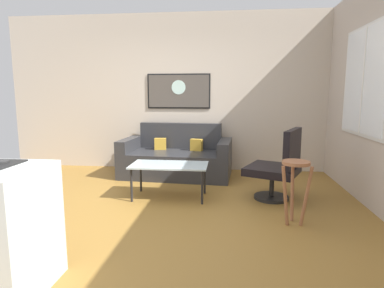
{
  "coord_description": "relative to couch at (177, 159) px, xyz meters",
  "views": [
    {
      "loc": [
        0.88,
        -3.51,
        1.39
      ],
      "look_at": [
        0.39,
        0.9,
        0.7
      ],
      "focal_mm": 30.47,
      "sensor_mm": 36.0,
      "label": 1
    }
  ],
  "objects": [
    {
      "name": "ground",
      "position": [
        -0.03,
        -1.86,
        -0.31
      ],
      "size": [
        6.4,
        6.4,
        0.04
      ],
      "primitive_type": "cube",
      "color": "olive"
    },
    {
      "name": "back_wall",
      "position": [
        -0.03,
        0.56,
        1.11
      ],
      "size": [
        6.4,
        0.05,
        2.8
      ],
      "primitive_type": "cube",
      "color": "beige",
      "rests_on": "ground"
    },
    {
      "name": "couch",
      "position": [
        0.0,
        0.0,
        0.0
      ],
      "size": [
        1.87,
        1.03,
        0.87
      ],
      "color": "#2E2E32",
      "rests_on": "ground"
    },
    {
      "name": "coffee_table",
      "position": [
        0.09,
        -1.19,
        0.13
      ],
      "size": [
        1.02,
        0.54,
        0.46
      ],
      "color": "silver",
      "rests_on": "ground"
    },
    {
      "name": "armchair",
      "position": [
        1.52,
        -1.13,
        0.16
      ],
      "size": [
        0.83,
        0.84,
        0.95
      ],
      "color": "black",
      "rests_on": "ground"
    },
    {
      "name": "bar_stool",
      "position": [
        1.57,
        -1.93,
        0.22
      ],
      "size": [
        0.34,
        0.33,
        0.69
      ],
      "color": "#9A603F",
      "rests_on": "ground"
    },
    {
      "name": "wall_painting",
      "position": [
        -0.04,
        0.52,
        1.14
      ],
      "size": [
        1.14,
        0.03,
        0.62
      ],
      "color": "black"
    },
    {
      "name": "window",
      "position": [
        2.56,
        -0.96,
        1.26
      ],
      "size": [
        0.03,
        1.34,
        1.4
      ],
      "color": "silver"
    }
  ]
}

